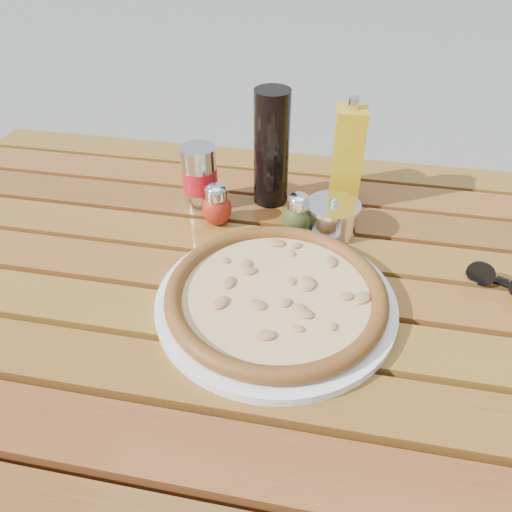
% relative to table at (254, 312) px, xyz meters
% --- Properties ---
extents(ground, '(60.00, 60.00, 0.00)m').
position_rel_table_xyz_m(ground, '(0.00, 0.00, -0.67)').
color(ground, slate).
rests_on(ground, ground).
extents(table, '(1.40, 0.90, 0.75)m').
position_rel_table_xyz_m(table, '(0.00, 0.00, 0.00)').
color(table, '#3B200D').
rests_on(table, ground).
extents(plate, '(0.47, 0.47, 0.01)m').
position_rel_table_xyz_m(plate, '(0.04, -0.05, 0.08)').
color(plate, white).
rests_on(plate, table).
extents(pizza, '(0.45, 0.45, 0.03)m').
position_rel_table_xyz_m(pizza, '(0.04, -0.05, 0.10)').
color(pizza, '#FFEAB6').
rests_on(pizza, plate).
extents(pepper_shaker, '(0.06, 0.06, 0.08)m').
position_rel_table_xyz_m(pepper_shaker, '(-0.10, 0.14, 0.11)').
color(pepper_shaker, '#B62614').
rests_on(pepper_shaker, table).
extents(oregano_shaker, '(0.06, 0.06, 0.08)m').
position_rel_table_xyz_m(oregano_shaker, '(0.05, 0.14, 0.11)').
color(oregano_shaker, '#3A451B').
rests_on(oregano_shaker, table).
extents(dark_bottle, '(0.07, 0.07, 0.22)m').
position_rel_table_xyz_m(dark_bottle, '(-0.01, 0.24, 0.19)').
color(dark_bottle, black).
rests_on(dark_bottle, table).
extents(soda_can, '(0.08, 0.08, 0.12)m').
position_rel_table_xyz_m(soda_can, '(-0.14, 0.20, 0.13)').
color(soda_can, silver).
rests_on(soda_can, table).
extents(olive_oil_cruet, '(0.06, 0.06, 0.21)m').
position_rel_table_xyz_m(olive_oil_cruet, '(0.12, 0.26, 0.17)').
color(olive_oil_cruet, '#B98E13').
rests_on(olive_oil_cruet, table).
extents(parmesan_tin, '(0.13, 0.13, 0.07)m').
position_rel_table_xyz_m(parmesan_tin, '(0.11, 0.15, 0.11)').
color(parmesan_tin, silver).
rests_on(parmesan_tin, table).
extents(sunglasses, '(0.11, 0.06, 0.04)m').
position_rel_table_xyz_m(sunglasses, '(0.38, 0.05, 0.09)').
color(sunglasses, black).
rests_on(sunglasses, table).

